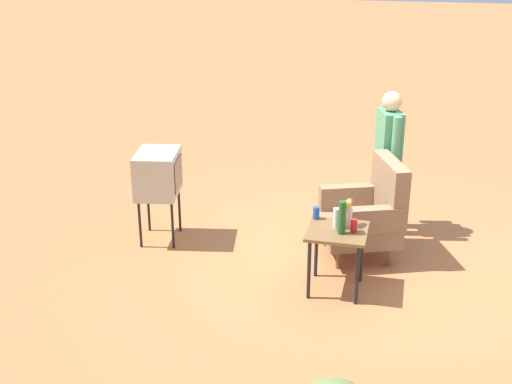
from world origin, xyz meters
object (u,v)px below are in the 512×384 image
tv_on_stand (158,174)px  soda_can_red (354,226)px  armchair (368,212)px  bottle_short_clear (336,218)px  soda_can_blue (316,213)px  flower_vase (348,211)px  side_table (337,239)px  person_standing (388,153)px  bottle_wine_green (342,218)px

tv_on_stand → soda_can_red: (0.68, 2.20, -0.09)m
armchair → bottle_short_clear: (0.78, -0.24, 0.24)m
soda_can_blue → flower_vase: bearing=72.9°
soda_can_red → soda_can_blue: size_ratio=1.00×
flower_vase → soda_can_red: bearing=32.1°
soda_can_blue → bottle_short_clear: 0.28m
soda_can_blue → flower_vase: 0.34m
side_table → tv_on_stand: (-0.67, -2.05, 0.24)m
tv_on_stand → bottle_short_clear: size_ratio=5.15×
armchair → person_standing: size_ratio=0.65×
soda_can_red → bottle_wine_green: (0.07, -0.11, 0.10)m
tv_on_stand → bottle_short_clear: tv_on_stand is taller
tv_on_stand → person_standing: bearing=109.4°
person_standing → soda_can_blue: person_standing is taller
tv_on_stand → soda_can_blue: size_ratio=8.44×
person_standing → flower_vase: bearing=-11.6°
side_table → tv_on_stand: 2.18m
armchair → bottle_wine_green: size_ratio=3.31×
side_table → flower_vase: size_ratio=2.39×
soda_can_blue → flower_vase: size_ratio=0.46×
tv_on_stand → bottle_short_clear: bearing=72.7°
bottle_short_clear → bottle_wine_green: size_ratio=0.62×
armchair → flower_vase: (0.71, -0.15, 0.28)m
soda_can_red → person_standing: bearing=172.0°
flower_vase → soda_can_blue: bearing=-107.1°
bottle_wine_green → flower_vase: size_ratio=1.21×
flower_vase → bottle_short_clear: bearing=-50.6°
soda_can_red → soda_can_blue: same height
bottle_short_clear → flower_vase: size_ratio=0.75×
armchair → tv_on_stand: 2.30m
soda_can_red → soda_can_blue: 0.44m
tv_on_stand → soda_can_red: 2.31m
tv_on_stand → person_standing: 2.57m
armchair → soda_can_blue: bearing=-37.0°
armchair → person_standing: person_standing is taller
person_standing → flower_vase: (1.41, -0.29, -0.16)m
bottle_wine_green → person_standing: bearing=168.6°
bottle_short_clear → bottle_wine_green: (0.11, 0.06, 0.06)m
soda_can_red → flower_vase: bearing=-147.9°
bottle_short_clear → flower_vase: 0.13m
soda_can_red → bottle_short_clear: 0.18m
armchair → bottle_short_clear: size_ratio=5.30×
flower_vase → armchair: bearing=168.3°
flower_vase → tv_on_stand: bearing=-104.7°
soda_can_blue → bottle_wine_green: bearing=44.9°
armchair → soda_can_red: bearing=-5.0°
side_table → person_standing: 1.62m
person_standing → flower_vase: size_ratio=6.19×
armchair → side_table: armchair is taller
armchair → side_table: bearing=-15.2°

